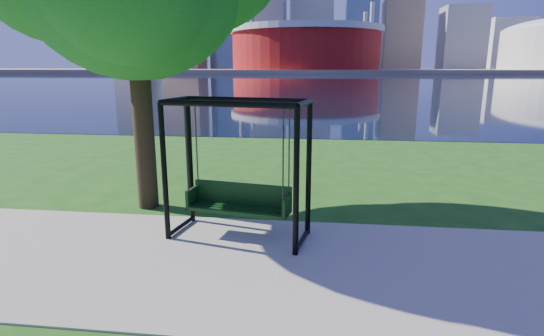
# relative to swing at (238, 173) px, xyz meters

# --- Properties ---
(ground) EXTENTS (900.00, 900.00, 0.00)m
(ground) POSITION_rel_swing_xyz_m (0.59, -0.63, -1.25)
(ground) COLOR #1E5114
(ground) RESTS_ON ground
(path) EXTENTS (120.00, 4.00, 0.03)m
(path) POSITION_rel_swing_xyz_m (0.59, -1.13, -1.23)
(path) COLOR #9E937F
(path) RESTS_ON ground
(river) EXTENTS (900.00, 180.00, 0.02)m
(river) POSITION_rel_swing_xyz_m (0.59, 101.37, -1.24)
(river) COLOR black
(river) RESTS_ON ground
(far_bank) EXTENTS (900.00, 228.00, 2.00)m
(far_bank) POSITION_rel_swing_xyz_m (0.59, 305.37, -0.25)
(far_bank) COLOR #937F60
(far_bank) RESTS_ON ground
(stadium) EXTENTS (83.00, 83.00, 32.00)m
(stadium) POSITION_rel_swing_xyz_m (-9.41, 234.37, 12.98)
(stadium) COLOR maroon
(stadium) RESTS_ON far_bank
(skyline) EXTENTS (392.00, 66.00, 96.50)m
(skyline) POSITION_rel_swing_xyz_m (-3.67, 318.76, 34.64)
(skyline) COLOR gray
(skyline) RESTS_ON far_bank
(swing) EXTENTS (2.66, 1.49, 2.58)m
(swing) POSITION_rel_swing_xyz_m (0.00, 0.00, 0.00)
(swing) COLOR black
(swing) RESTS_ON ground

